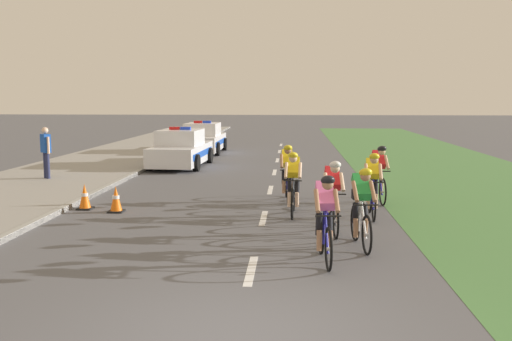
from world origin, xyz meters
The scene contains 17 objects.
ground_plane centered at (0.00, 0.00, 0.00)m, with size 160.00×160.00×0.00m, color #56565B.
sidewalk_slab centered at (-7.30, 14.00, 0.06)m, with size 4.94×60.00×0.12m, color gray.
kerb_edge centered at (-4.91, 14.00, 0.07)m, with size 0.16×60.00×0.13m, color #9E9E99.
grass_verge centered at (6.50, 14.00, 0.00)m, with size 7.00×60.00×0.01m, color #4C7F42.
lane_markings_centre centered at (0.00, 12.59, 0.00)m, with size 0.14×29.60×0.01m.
cyclist_lead centered at (1.21, 3.12, 0.79)m, with size 0.44×1.72×1.56m.
cyclist_second centered at (1.93, 4.10, 0.79)m, with size 0.45×1.72×1.56m.
cyclist_third centered at (1.48, 5.19, 0.79)m, with size 0.44×1.72×1.56m.
cyclist_fourth centered at (0.68, 6.95, 0.79)m, with size 0.43×1.72×1.56m.
cyclist_fifth centered at (2.50, 6.82, 0.79)m, with size 0.43×1.72×1.56m.
cyclist_sixth centered at (0.52, 8.84, 0.79)m, with size 0.43×1.72×1.56m.
cyclist_seventh centered at (2.93, 8.75, 0.79)m, with size 0.44×1.72×1.56m.
police_car_nearest centered at (-3.78, 16.10, 0.68)m, with size 2.12×4.46×1.59m.
police_car_second centered at (-3.78, 21.74, 0.68)m, with size 2.02×4.41×1.59m.
traffic_cone_near centered at (-4.49, 7.35, 0.31)m, with size 0.36×0.36×0.64m.
traffic_cone_mid centered at (-3.61, 7.06, 0.31)m, with size 0.36×0.36×0.64m.
spectator_closest centered at (-7.38, 11.75, 1.08)m, with size 0.43×0.42×1.68m.
Camera 1 is at (0.65, -6.31, 2.79)m, focal length 40.09 mm.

